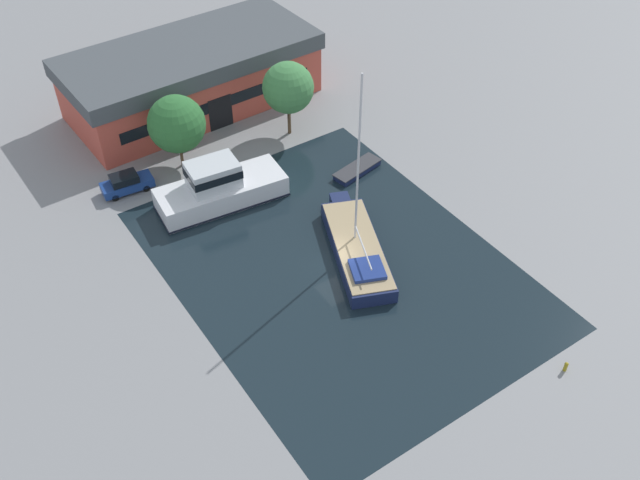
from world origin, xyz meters
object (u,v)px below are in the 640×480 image
object	(u,v)px
parked_car	(126,183)
sailboat_moored	(357,248)
warehouse_building	(192,76)
small_dinghy	(357,169)
quay_tree_by_water	(177,124)
motor_cruiser	(219,188)
quay_tree_near_building	(288,88)

from	to	relation	value
parked_car	sailboat_moored	size ratio (longest dim) A/B	0.29
warehouse_building	small_dinghy	bearing A→B (deg)	-71.88
quay_tree_by_water	motor_cruiser	bearing A→B (deg)	-87.14
parked_car	small_dinghy	world-z (taller)	parked_car
warehouse_building	motor_cruiser	world-z (taller)	warehouse_building
small_dinghy	quay_tree_near_building	bearing A→B (deg)	-0.72
quay_tree_by_water	motor_cruiser	distance (m)	6.95
sailboat_moored	quay_tree_by_water	bearing A→B (deg)	130.64
warehouse_building	parked_car	xyz separation A→B (m)	(-10.90, -9.22, -2.25)
quay_tree_near_building	parked_car	xyz separation A→B (m)	(-15.82, 0.25, -3.90)
quay_tree_by_water	motor_cruiser	size ratio (longest dim) A/B	0.61
warehouse_building	sailboat_moored	distance (m)	26.29
quay_tree_by_water	warehouse_building	bearing A→B (deg)	57.13
small_dinghy	parked_car	bearing A→B (deg)	52.20
warehouse_building	sailboat_moored	bearing A→B (deg)	-91.17
small_dinghy	quay_tree_by_water	bearing A→B (deg)	40.55
motor_cruiser	quay_tree_by_water	bearing A→B (deg)	8.89
quay_tree_near_building	small_dinghy	distance (m)	9.62
warehouse_building	quay_tree_by_water	distance (m)	10.17
sailboat_moored	motor_cruiser	bearing A→B (deg)	138.31
quay_tree_near_building	small_dinghy	xyz separation A→B (m)	(1.58, -8.39, -4.44)
warehouse_building	quay_tree_by_water	xyz separation A→B (m)	(-5.48, -8.49, 1.13)
parked_car	small_dinghy	bearing A→B (deg)	69.17
quay_tree_near_building	quay_tree_by_water	world-z (taller)	quay_tree_near_building
quay_tree_near_building	parked_car	world-z (taller)	quay_tree_near_building
quay_tree_near_building	quay_tree_by_water	xyz separation A→B (m)	(-10.40, 0.99, -0.52)
quay_tree_by_water	quay_tree_near_building	bearing A→B (deg)	-5.44
quay_tree_near_building	motor_cruiser	world-z (taller)	quay_tree_near_building
parked_car	small_dinghy	size ratio (longest dim) A/B	0.90
quay_tree_by_water	parked_car	distance (m)	6.43
motor_cruiser	small_dinghy	distance (m)	12.10
sailboat_moored	warehouse_building	bearing A→B (deg)	113.18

